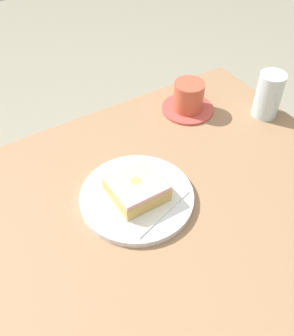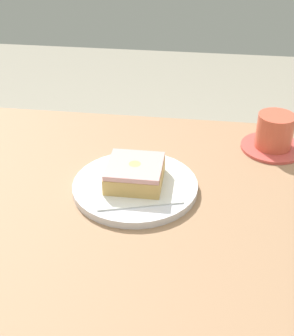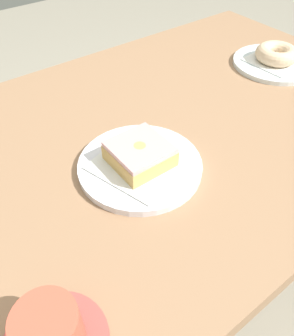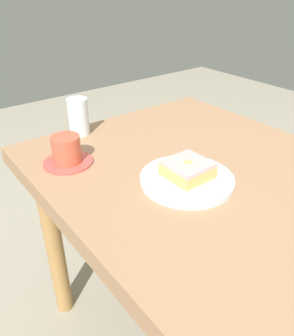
# 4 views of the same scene
# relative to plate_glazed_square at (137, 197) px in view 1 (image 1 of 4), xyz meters

# --- Properties ---
(table) EXTENTS (1.20, 0.77, 0.71)m
(table) POSITION_rel_plate_glazed_square_xyz_m (-0.13, -0.08, -0.09)
(table) COLOR #9A7251
(table) RESTS_ON ground_plane
(plate_glazed_square) EXTENTS (0.23, 0.23, 0.01)m
(plate_glazed_square) POSITION_rel_plate_glazed_square_xyz_m (0.00, 0.00, 0.00)
(plate_glazed_square) COLOR white
(plate_glazed_square) RESTS_ON table
(napkin_glazed_square) EXTENTS (0.19, 0.19, 0.00)m
(napkin_glazed_square) POSITION_rel_plate_glazed_square_xyz_m (0.00, 0.00, 0.01)
(napkin_glazed_square) COLOR white
(napkin_glazed_square) RESTS_ON plate_glazed_square
(donut_glazed_square) EXTENTS (0.10, 0.10, 0.04)m
(donut_glazed_square) POSITION_rel_plate_glazed_square_xyz_m (-0.00, -0.00, 0.03)
(donut_glazed_square) COLOR tan
(donut_glazed_square) RESTS_ON napkin_glazed_square
(water_glass) EXTENTS (0.06, 0.06, 0.12)m
(water_glass) POSITION_rel_plate_glazed_square_xyz_m (0.42, 0.07, 0.05)
(water_glass) COLOR silver
(water_glass) RESTS_ON table
(coffee_cup) EXTENTS (0.13, 0.13, 0.08)m
(coffee_cup) POSITION_rel_plate_glazed_square_xyz_m (0.26, 0.19, 0.03)
(coffee_cup) COLOR #CF4C45
(coffee_cup) RESTS_ON table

